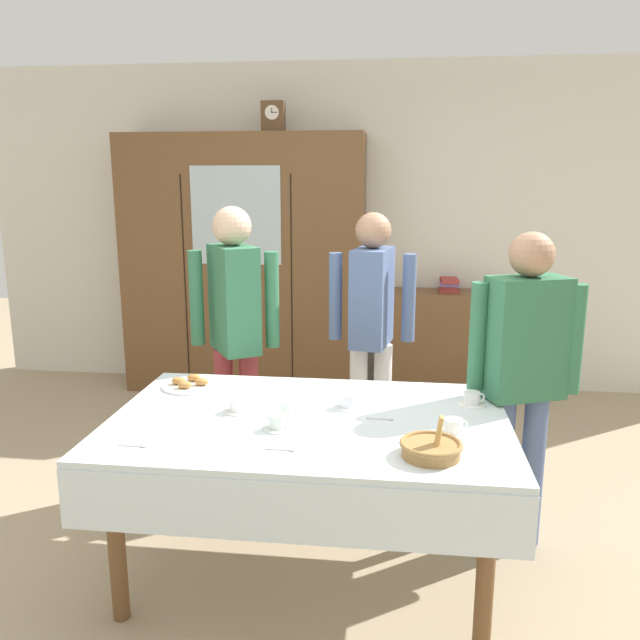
{
  "coord_description": "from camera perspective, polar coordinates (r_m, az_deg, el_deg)",
  "views": [
    {
      "loc": [
        0.37,
        -2.82,
        1.79
      ],
      "look_at": [
        0.0,
        0.2,
        1.1
      ],
      "focal_mm": 35.94,
      "sensor_mm": 36.0,
      "label": 1
    }
  ],
  "objects": [
    {
      "name": "ground_plane",
      "position": [
        3.36,
        -0.44,
        -19.47
      ],
      "size": [
        12.0,
        12.0,
        0.0
      ],
      "primitive_type": "plane",
      "color": "tan",
      "rests_on": "ground"
    },
    {
      "name": "back_wall",
      "position": [
        5.5,
        3.13,
        8.09
      ],
      "size": [
        6.4,
        0.1,
        2.7
      ],
      "primitive_type": "cube",
      "color": "silver",
      "rests_on": "ground"
    },
    {
      "name": "dining_table",
      "position": [
        2.84,
        -1.08,
        -10.68
      ],
      "size": [
        1.74,
        1.12,
        0.75
      ],
      "color": "brown",
      "rests_on": "ground"
    },
    {
      "name": "wall_cabinet",
      "position": [
        5.38,
        -6.78,
        4.84
      ],
      "size": [
        1.99,
        0.46,
        2.12
      ],
      "color": "brown",
      "rests_on": "ground"
    },
    {
      "name": "mantel_clock",
      "position": [
        5.29,
        -4.19,
        17.6
      ],
      "size": [
        0.18,
        0.11,
        0.24
      ],
      "color": "brown",
      "rests_on": "wall_cabinet"
    },
    {
      "name": "bookshelf_low",
      "position": [
        5.41,
        11.2,
        -2.05
      ],
      "size": [
        1.09,
        0.35,
        0.87
      ],
      "color": "brown",
      "rests_on": "ground"
    },
    {
      "name": "book_stack",
      "position": [
        5.31,
        11.42,
        3.07
      ],
      "size": [
        0.17,
        0.22,
        0.11
      ],
      "color": "#99332D",
      "rests_on": "bookshelf_low"
    },
    {
      "name": "tea_cup_mid_right",
      "position": [
        3.06,
        13.37,
        -6.9
      ],
      "size": [
        0.13,
        0.13,
        0.06
      ],
      "color": "white",
      "rests_on": "dining_table"
    },
    {
      "name": "tea_cup_near_left",
      "position": [
        2.72,
        11.8,
        -9.33
      ],
      "size": [
        0.13,
        0.13,
        0.06
      ],
      "color": "white",
      "rests_on": "dining_table"
    },
    {
      "name": "tea_cup_center",
      "position": [
        2.92,
        -7.32,
        -7.6
      ],
      "size": [
        0.13,
        0.13,
        0.06
      ],
      "color": "white",
      "rests_on": "dining_table"
    },
    {
      "name": "tea_cup_far_left",
      "position": [
        2.95,
        2.46,
        -7.3
      ],
      "size": [
        0.13,
        0.13,
        0.06
      ],
      "color": "white",
      "rests_on": "dining_table"
    },
    {
      "name": "tea_cup_front_edge",
      "position": [
        2.71,
        -3.77,
        -9.12
      ],
      "size": [
        0.13,
        0.13,
        0.06
      ],
      "color": "silver",
      "rests_on": "dining_table"
    },
    {
      "name": "tea_cup_near_right",
      "position": [
        2.86,
        -2.8,
        -7.9
      ],
      "size": [
        0.13,
        0.13,
        0.06
      ],
      "color": "silver",
      "rests_on": "dining_table"
    },
    {
      "name": "bread_basket",
      "position": [
        2.49,
        9.88,
        -11.15
      ],
      "size": [
        0.24,
        0.24,
        0.16
      ],
      "color": "#9E7542",
      "rests_on": "dining_table"
    },
    {
      "name": "pastry_plate",
      "position": [
        3.3,
        -11.49,
        -5.61
      ],
      "size": [
        0.28,
        0.28,
        0.05
      ],
      "color": "white",
      "rests_on": "dining_table"
    },
    {
      "name": "spoon_near_left",
      "position": [
        2.52,
        -3.11,
        -11.45
      ],
      "size": [
        0.12,
        0.02,
        0.01
      ],
      "color": "silver",
      "rests_on": "dining_table"
    },
    {
      "name": "spoon_far_left",
      "position": [
        2.65,
        -15.94,
        -10.73
      ],
      "size": [
        0.12,
        0.02,
        0.01
      ],
      "color": "silver",
      "rests_on": "dining_table"
    },
    {
      "name": "spoon_mid_right",
      "position": [
        2.83,
        5.73,
        -8.76
      ],
      "size": [
        0.12,
        0.02,
        0.01
      ],
      "color": "silver",
      "rests_on": "dining_table"
    },
    {
      "name": "person_beside_shelf",
      "position": [
        3.89,
        4.63,
        0.33
      ],
      "size": [
        0.52,
        0.39,
        1.58
      ],
      "color": "silver",
      "rests_on": "ground"
    },
    {
      "name": "person_near_right_end",
      "position": [
        3.69,
        -7.62,
        0.08
      ],
      "size": [
        0.52,
        0.41,
        1.63
      ],
      "color": "#933338",
      "rests_on": "ground"
    },
    {
      "name": "person_by_cabinet",
      "position": [
        3.17,
        17.71,
        -3.59
      ],
      "size": [
        0.52,
        0.32,
        1.54
      ],
      "color": "slate",
      "rests_on": "ground"
    }
  ]
}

